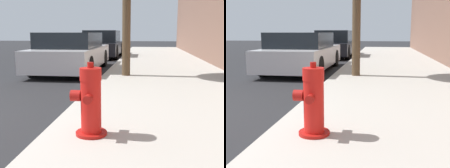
{
  "view_description": "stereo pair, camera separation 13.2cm",
  "coord_description": "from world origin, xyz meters",
  "views": [
    {
      "loc": [
        3.25,
        -3.38,
        1.26
      ],
      "look_at": [
        2.73,
        0.83,
        0.48
      ],
      "focal_mm": 45.0,
      "sensor_mm": 36.0,
      "label": 1
    },
    {
      "loc": [
        3.38,
        -3.36,
        1.26
      ],
      "look_at": [
        2.73,
        0.83,
        0.48
      ],
      "focal_mm": 45.0,
      "sensor_mm": 36.0,
      "label": 2
    }
  ],
  "objects": [
    {
      "name": "sidewalk_slab",
      "position": [
        3.85,
        0.0,
        0.06
      ],
      "size": [
        3.58,
        40.0,
        0.11
      ],
      "color": "#B7B2A8",
      "rests_on": "ground_plane"
    },
    {
      "name": "fire_hydrant",
      "position": [
        2.64,
        -0.37,
        0.49
      ],
      "size": [
        0.41,
        0.42,
        0.83
      ],
      "color": "#A91511",
      "rests_on": "sidewalk_slab"
    },
    {
      "name": "parked_car_near",
      "position": [
        0.81,
        5.68,
        0.62
      ],
      "size": [
        1.85,
        4.53,
        1.26
      ],
      "color": "#B7B7BC",
      "rests_on": "ground_plane"
    },
    {
      "name": "parked_car_mid",
      "position": [
        1.02,
        11.0,
        0.67
      ],
      "size": [
        1.77,
        4.09,
        1.37
      ],
      "color": "black",
      "rests_on": "ground_plane"
    }
  ]
}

